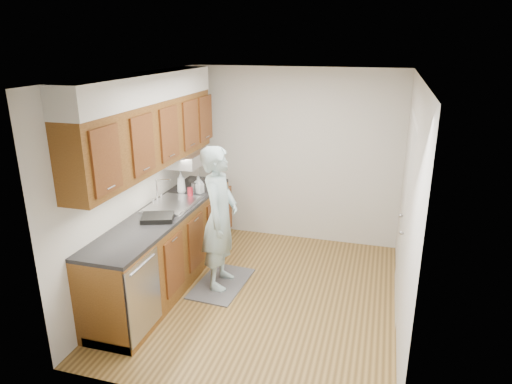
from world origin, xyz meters
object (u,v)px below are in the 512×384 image
soap_bottle_a (181,182)px  dish_rack (158,218)px  soap_bottle_c (198,182)px  soap_bottle_b (200,186)px  soda_can (190,192)px  person (220,209)px  steel_can (194,188)px

soap_bottle_a → dish_rack: bearing=-81.5°
soap_bottle_a → soap_bottle_c: soap_bottle_a is taller
soap_bottle_a → soap_bottle_c: bearing=56.0°
soap_bottle_b → soda_can: 0.20m
person → soap_bottle_a: person is taller
soda_can → dish_rack: (-0.03, -0.82, -0.03)m
person → steel_can: size_ratio=16.46×
person → soda_can: person is taller
soap_bottle_c → dish_rack: (-0.01, -1.15, -0.06)m
soap_bottle_b → dish_rack: bearing=-95.2°
person → soap_bottle_a: bearing=49.8°
soap_bottle_a → soap_bottle_b: size_ratio=1.61×
soap_bottle_b → soap_bottle_c: soap_bottle_b is taller
soap_bottle_b → dish_rack: soap_bottle_b is taller
soap_bottle_c → soda_can: size_ratio=1.46×
person → soap_bottle_b: (-0.49, 0.60, 0.05)m
soap_bottle_b → steel_can: bearing=171.8°
person → soda_can: size_ratio=15.66×
soap_bottle_b → dish_rack: 1.01m
dish_rack → soap_bottle_a: bearing=77.8°
soap_bottle_c → soap_bottle_a: bearing=-124.0°
person → soap_bottle_c: size_ratio=10.69×
person → soap_bottle_c: bearing=33.7°
soap_bottle_b → soda_can: bearing=-106.8°
soda_can → dish_rack: size_ratio=0.36×
soap_bottle_a → steel_can: (0.14, 0.08, -0.09)m
soap_bottle_c → steel_can: 0.14m
soap_bottle_c → soda_can: bearing=-85.2°
soda_can → steel_can: 0.20m
person → soap_bottle_c: person is taller
soap_bottle_c → soda_can: 0.33m
soda_can → person: bearing=-37.1°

